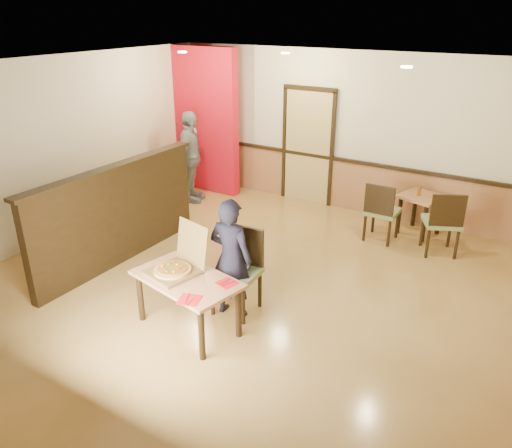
{
  "coord_description": "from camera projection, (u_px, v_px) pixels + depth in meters",
  "views": [
    {
      "loc": [
        3.13,
        -4.76,
        3.43
      ],
      "look_at": [
        0.2,
        0.0,
        1.0
      ],
      "focal_mm": 35.0,
      "sensor_mm": 36.0,
      "label": 1
    }
  ],
  "objects": [
    {
      "name": "floor",
      "position": [
        243.0,
        290.0,
        6.59
      ],
      "size": [
        7.0,
        7.0,
        0.0
      ],
      "primitive_type": "plane",
      "color": "tan",
      "rests_on": "ground"
    },
    {
      "name": "ceiling",
      "position": [
        241.0,
        70.0,
        5.48
      ],
      "size": [
        7.0,
        7.0,
        0.0
      ],
      "primitive_type": "plane",
      "rotation": [
        3.14,
        0.0,
        0.0
      ],
      "color": "black",
      "rests_on": "wall_back"
    },
    {
      "name": "wall_back",
      "position": [
        351.0,
        134.0,
        8.77
      ],
      "size": [
        7.0,
        0.0,
        7.0
      ],
      "primitive_type": "plane",
      "rotation": [
        1.57,
        0.0,
        0.0
      ],
      "color": "beige",
      "rests_on": "floor"
    },
    {
      "name": "wall_left",
      "position": [
        53.0,
        151.0,
        7.72
      ],
      "size": [
        0.0,
        7.0,
        7.0
      ],
      "primitive_type": "plane",
      "rotation": [
        1.57,
        0.0,
        1.57
      ],
      "color": "beige",
      "rests_on": "floor"
    },
    {
      "name": "wainscot_back",
      "position": [
        346.0,
        185.0,
        9.12
      ],
      "size": [
        7.0,
        0.04,
        0.9
      ],
      "primitive_type": "cube",
      "color": "#9C673E",
      "rests_on": "floor"
    },
    {
      "name": "chair_rail_back",
      "position": [
        348.0,
        161.0,
        8.92
      ],
      "size": [
        7.0,
        0.06,
        0.06
      ],
      "primitive_type": "cube",
      "color": "black",
      "rests_on": "wall_back"
    },
    {
      "name": "back_door",
      "position": [
        308.0,
        147.0,
        9.26
      ],
      "size": [
        0.9,
        0.06,
        2.1
      ],
      "primitive_type": "cube",
      "color": "tan",
      "rests_on": "wall_back"
    },
    {
      "name": "booth_partition",
      "position": [
        118.0,
        214.0,
        7.11
      ],
      "size": [
        0.2,
        3.1,
        1.44
      ],
      "color": "black",
      "rests_on": "floor"
    },
    {
      "name": "red_accent_panel",
      "position": [
        202.0,
        121.0,
        9.77
      ],
      "size": [
        1.6,
        0.2,
        2.78
      ],
      "primitive_type": "cube",
      "color": "red",
      "rests_on": "floor"
    },
    {
      "name": "spot_a",
      "position": [
        182.0,
        52.0,
        8.0
      ],
      "size": [
        0.14,
        0.14,
        0.02
      ],
      "primitive_type": "cylinder",
      "color": "#FFF0B2",
      "rests_on": "ceiling"
    },
    {
      "name": "spot_b",
      "position": [
        285.0,
        53.0,
        7.82
      ],
      "size": [
        0.14,
        0.14,
        0.02
      ],
      "primitive_type": "cylinder",
      "color": "#FFF0B2",
      "rests_on": "ceiling"
    },
    {
      "name": "spot_c",
      "position": [
        407.0,
        67.0,
        5.98
      ],
      "size": [
        0.14,
        0.14,
        0.02
      ],
      "primitive_type": "cylinder",
      "color": "#FFF0B2",
      "rests_on": "ceiling"
    },
    {
      "name": "main_table",
      "position": [
        187.0,
        286.0,
        5.61
      ],
      "size": [
        1.35,
        0.93,
        0.66
      ],
      "rotation": [
        0.0,
        0.0,
        -0.19
      ],
      "color": "#BD7F4F",
      "rests_on": "floor"
    },
    {
      "name": "diner_chair",
      "position": [
        239.0,
        267.0,
        6.0
      ],
      "size": [
        0.55,
        0.55,
        1.04
      ],
      "rotation": [
        0.0,
        0.0,
        0.07
      ],
      "color": "#72874F",
      "rests_on": "floor"
    },
    {
      "name": "side_chair_left",
      "position": [
        381.0,
        210.0,
        7.79
      ],
      "size": [
        0.48,
        0.48,
        0.97
      ],
      "rotation": [
        0.0,
        0.0,
        3.14
      ],
      "color": "#72874F",
      "rests_on": "floor"
    },
    {
      "name": "side_chair_right",
      "position": [
        443.0,
        221.0,
        7.34
      ],
      "size": [
        0.67,
        0.67,
        1.02
      ],
      "rotation": [
        0.0,
        0.0,
        3.59
      ],
      "color": "#72874F",
      "rests_on": "floor"
    },
    {
      "name": "side_table",
      "position": [
        421.0,
        205.0,
        8.07
      ],
      "size": [
        0.77,
        0.77,
        0.66
      ],
      "rotation": [
        0.0,
        0.0,
        -0.29
      ],
      "color": "#BD7F4F",
      "rests_on": "floor"
    },
    {
      "name": "diner",
      "position": [
        231.0,
        259.0,
        5.81
      ],
      "size": [
        0.56,
        0.39,
        1.49
      ],
      "primitive_type": "imported",
      "rotation": [
        0.0,
        0.0,
        3.21
      ],
      "color": "black",
      "rests_on": "floor"
    },
    {
      "name": "passerby",
      "position": [
        190.0,
        157.0,
        9.32
      ],
      "size": [
        0.74,
        1.09,
        1.72
      ],
      "primitive_type": "imported",
      "rotation": [
        0.0,
        0.0,
        1.92
      ],
      "color": "gray",
      "rests_on": "floor"
    },
    {
      "name": "pizza_box",
      "position": [
        176.0,
        267.0,
        5.65
      ],
      "size": [
        0.62,
        0.69,
        0.53
      ],
      "rotation": [
        0.0,
        0.0,
        -0.22
      ],
      "color": "brown",
      "rests_on": "main_table"
    },
    {
      "name": "pizza",
      "position": [
        172.0,
        270.0,
        5.63
      ],
      "size": [
        0.52,
        0.52,
        0.03
      ],
      "primitive_type": "cylinder",
      "rotation": [
        0.0,
        0.0,
        -0.28
      ],
      "color": "#D4944D",
      "rests_on": "pizza_box"
    },
    {
      "name": "napkin_near",
      "position": [
        189.0,
        300.0,
        5.14
      ],
      "size": [
        0.28,
        0.28,
        0.01
      ],
      "rotation": [
        0.0,
        0.0,
        0.31
      ],
      "color": "red",
      "rests_on": "main_table"
    },
    {
      "name": "napkin_far",
      "position": [
        227.0,
        283.0,
        5.45
      ],
      "size": [
        0.24,
        0.24,
        0.01
      ],
      "rotation": [
        0.0,
        0.0,
        -0.26
      ],
      "color": "red",
      "rests_on": "main_table"
    },
    {
      "name": "condiment",
      "position": [
        419.0,
        191.0,
        7.98
      ],
      "size": [
        0.06,
        0.06,
        0.15
      ],
      "primitive_type": "cylinder",
      "color": "brown",
      "rests_on": "side_table"
    }
  ]
}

